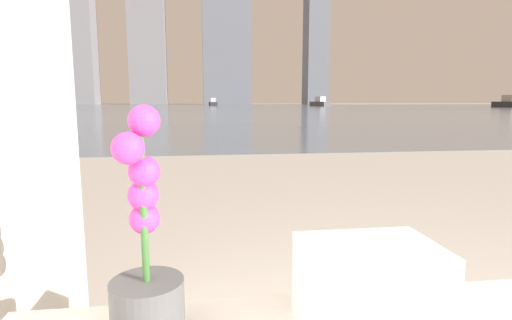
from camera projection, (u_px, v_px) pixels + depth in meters
potted_orchid at (146, 272)px, 0.66m from camera, size 0.12×0.12×0.40m
towel_stack at (369, 288)px, 0.70m from camera, size 0.24×0.17×0.16m
harbor_water at (204, 107)px, 60.77m from camera, size 180.00×110.00×0.01m
harbor_boat_0 at (213, 103)px, 81.75m from camera, size 1.68×4.29×1.58m
harbor_boat_1 at (509, 103)px, 58.99m from camera, size 2.34×5.06×1.83m
harbor_boat_2 at (320, 103)px, 74.28m from camera, size 3.01×5.00×1.77m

